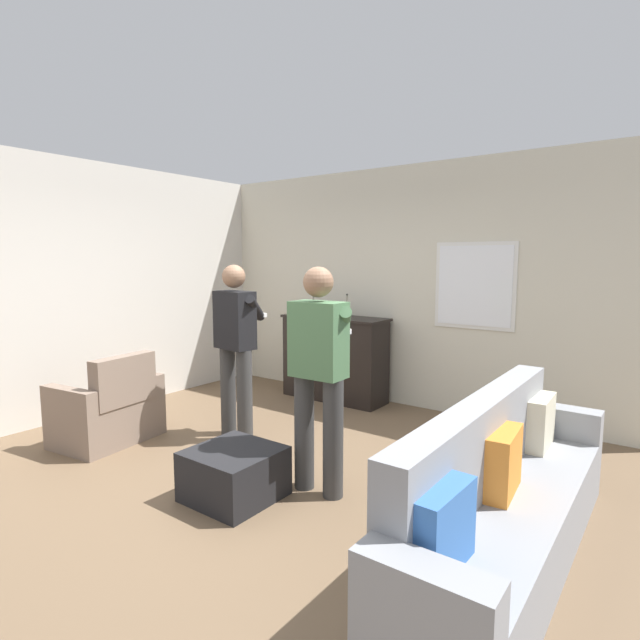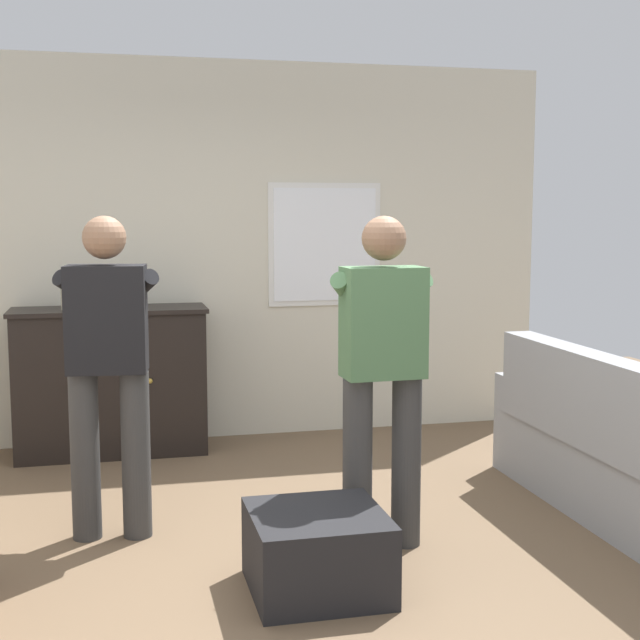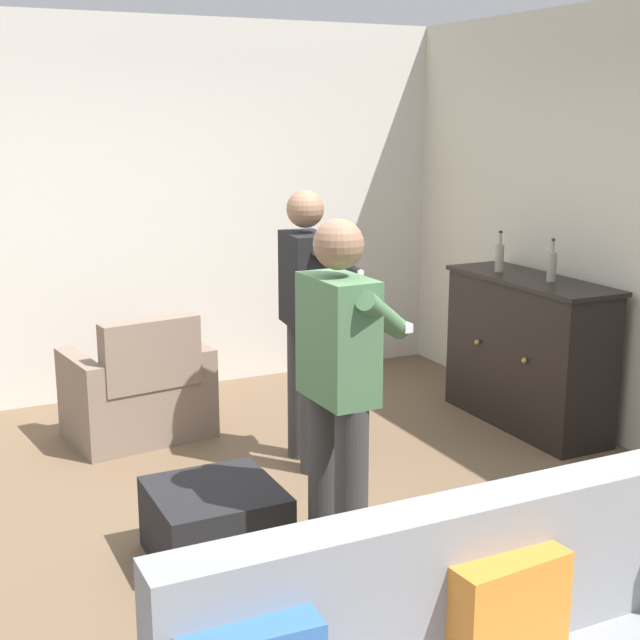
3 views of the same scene
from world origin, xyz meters
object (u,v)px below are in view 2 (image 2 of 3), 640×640
(person_standing_right, at_px, (382,365))
(person_standing_left, at_px, (108,361))
(couch, at_px, (634,465))
(bottle_liquor_amber, at_px, (131,292))
(bottle_wine_green, at_px, (65,295))
(ottoman, at_px, (317,552))
(sideboard_cabinet, at_px, (111,381))

(person_standing_right, bearing_deg, person_standing_left, 160.92)
(couch, bearing_deg, bottle_liquor_amber, 138.57)
(bottle_wine_green, bearing_deg, person_standing_right, -52.01)
(ottoman, height_order, person_standing_left, person_standing_left)
(bottle_wine_green, distance_m, ottoman, 2.93)
(person_standing_left, bearing_deg, sideboard_cabinet, 89.68)
(couch, bearing_deg, person_standing_right, 175.95)
(sideboard_cabinet, relative_size, ottoman, 2.24)
(couch, relative_size, ottoman, 4.29)
(sideboard_cabinet, xyz_separation_m, person_standing_right, (1.32, -2.11, 0.42))
(bottle_liquor_amber, xyz_separation_m, ottoman, (0.73, -2.60, -0.95))
(couch, height_order, sideboard_cabinet, sideboard_cabinet)
(bottle_wine_green, xyz_separation_m, bottle_liquor_amber, (0.44, 0.09, -0.00))
(bottle_liquor_amber, height_order, person_standing_right, person_standing_right)
(person_standing_left, distance_m, person_standing_right, 1.41)
(person_standing_left, bearing_deg, person_standing_right, -19.08)
(sideboard_cabinet, height_order, person_standing_right, person_standing_right)
(bottle_wine_green, relative_size, ottoman, 0.48)
(sideboard_cabinet, relative_size, bottle_wine_green, 4.69)
(couch, height_order, person_standing_right, person_standing_right)
(bottle_liquor_amber, relative_size, ottoman, 0.47)
(couch, bearing_deg, bottle_wine_green, 144.15)
(person_standing_left, bearing_deg, bottle_liquor_amber, 84.40)
(couch, xyz_separation_m, ottoman, (-1.82, -0.35, -0.18))
(sideboard_cabinet, distance_m, bottle_wine_green, 0.68)
(sideboard_cabinet, xyz_separation_m, bottle_wine_green, (-0.29, -0.06, 0.62))
(sideboard_cabinet, bearing_deg, couch, -39.34)
(couch, relative_size, person_standing_left, 1.53)
(sideboard_cabinet, bearing_deg, person_standing_left, -90.32)
(sideboard_cabinet, relative_size, person_standing_right, 0.80)
(bottle_wine_green, distance_m, person_standing_right, 2.62)
(sideboard_cabinet, height_order, ottoman, sideboard_cabinet)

